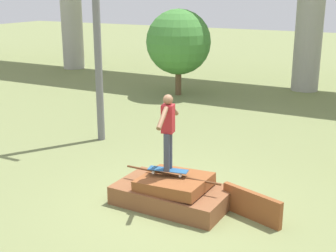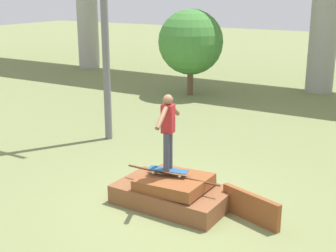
% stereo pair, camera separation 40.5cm
% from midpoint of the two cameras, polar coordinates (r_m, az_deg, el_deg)
% --- Properties ---
extents(ground_plane, '(80.00, 80.00, 0.00)m').
position_cam_midpoint_polar(ground_plane, '(9.39, 1.73, -9.50)').
color(ground_plane, olive).
extents(scrap_pile, '(2.25, 1.33, 0.64)m').
position_cam_midpoint_polar(scrap_pile, '(9.27, 1.81, -8.12)').
color(scrap_pile, brown).
rests_on(scrap_pile, ground_plane).
extents(scrap_plank_loose, '(1.24, 0.51, 0.53)m').
position_cam_midpoint_polar(scrap_plank_loose, '(8.84, 11.35, -9.67)').
color(scrap_plank_loose, brown).
rests_on(scrap_plank_loose, ground_plane).
extents(skateboard, '(0.81, 0.35, 0.09)m').
position_cam_midpoint_polar(skateboard, '(9.11, 1.28, -5.41)').
color(skateboard, '#23517F').
rests_on(skateboard, scrap_pile).
extents(skater, '(0.29, 1.16, 1.49)m').
position_cam_midpoint_polar(skater, '(8.83, 1.31, -0.18)').
color(skater, '#383D4C').
rests_on(skater, skateboard).
extents(tree_behind_right, '(2.53, 2.53, 3.36)m').
position_cam_midpoint_polar(tree_behind_right, '(18.45, 3.43, 10.16)').
color(tree_behind_right, brown).
rests_on(tree_behind_right, ground_plane).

